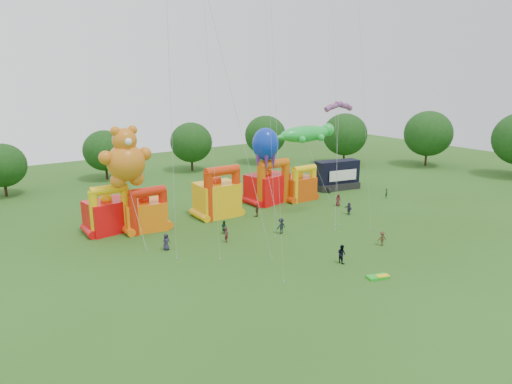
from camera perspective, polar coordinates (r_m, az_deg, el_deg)
ground at (r=44.82m, az=16.19°, el=-10.97°), size 160.00×160.00×0.00m
tree_ring at (r=42.04m, az=15.10°, el=-3.43°), size 124.50×126.61×12.07m
bouncy_castle_0 at (r=58.45m, az=-18.02°, el=-2.57°), size 5.35×4.53×6.18m
bouncy_castle_1 at (r=58.12m, az=-13.65°, el=-2.56°), size 5.49×4.69×5.67m
bouncy_castle_2 at (r=61.97m, az=-4.79°, el=-0.59°), size 5.63×4.59×7.14m
bouncy_castle_3 at (r=68.41m, az=1.54°, el=0.79°), size 6.49×5.61×6.78m
bouncy_castle_4 at (r=70.21m, az=5.45°, el=0.73°), size 4.64×3.78×5.56m
stage_trailer at (r=77.58m, az=10.09°, el=2.07°), size 7.88×4.22×4.89m
teddy_bear_kite at (r=54.96m, az=-15.73°, el=2.79°), size 6.24×8.60×13.21m
gecko_kite at (r=72.72m, az=6.53°, el=6.22°), size 12.74×7.96×11.08m
octopus_kite at (r=64.93m, az=1.51°, el=3.22°), size 3.96×7.42×11.51m
parafoil_kites at (r=48.64m, az=-1.79°, el=8.03°), size 26.05×10.87×32.70m
diamond_kites at (r=51.87m, az=4.73°, el=12.70°), size 22.38×16.69×40.19m
folded_kite_bundle at (r=45.64m, az=15.03°, el=-10.21°), size 2.21×1.56×0.31m
spectator_0 at (r=51.41m, az=-11.16°, el=-6.13°), size 0.97×0.67×1.89m
spectator_1 at (r=52.85m, az=-3.70°, el=-5.35°), size 0.74×0.77×1.78m
spectator_2 at (r=55.58m, az=-4.01°, el=-4.41°), size 0.80×0.93×1.65m
spectator_3 at (r=55.54m, az=3.15°, el=-4.26°), size 1.27×0.78×1.91m
spectator_4 at (r=61.86m, az=0.11°, el=-2.32°), size 1.07×0.99×1.77m
spectator_5 at (r=64.13m, az=11.52°, el=-2.05°), size 0.73×1.62×1.68m
spectator_6 at (r=67.88m, az=10.22°, el=-1.01°), size 1.02×0.87×1.78m
spectator_7 at (r=73.90m, az=16.00°, el=-0.15°), size 0.67×0.67×1.57m
spectator_8 at (r=47.94m, az=10.66°, el=-7.61°), size 0.79×0.99×1.96m
spectator_9 at (r=53.67m, az=15.48°, el=-5.62°), size 1.22×0.93×1.66m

